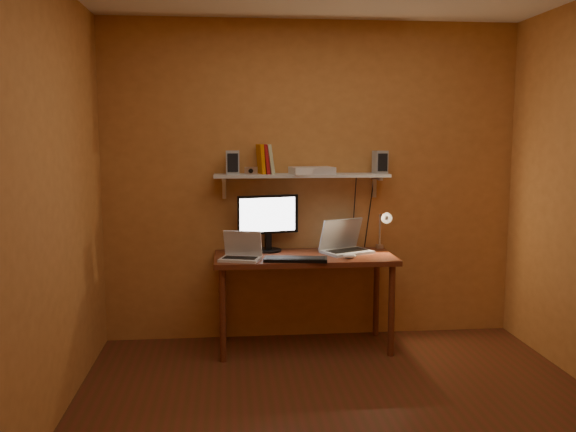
{
  "coord_description": "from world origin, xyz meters",
  "views": [
    {
      "loc": [
        -0.68,
        -3.36,
        1.68
      ],
      "look_at": [
        -0.24,
        1.18,
        1.07
      ],
      "focal_mm": 38.0,
      "sensor_mm": 36.0,
      "label": 1
    }
  ],
  "objects": [
    {
      "name": "keyboard",
      "position": [
        -0.2,
        1.07,
        0.76
      ],
      "size": [
        0.49,
        0.23,
        0.03
      ],
      "primitive_type": "cube",
      "rotation": [
        0.0,
        0.0,
        -0.16
      ],
      "color": "black",
      "rests_on": "desk"
    },
    {
      "name": "router",
      "position": [
        -0.02,
        1.46,
        1.4
      ],
      "size": [
        0.37,
        0.28,
        0.06
      ],
      "primitive_type": "cube",
      "rotation": [
        0.0,
        0.0,
        0.17
      ],
      "color": "silver",
      "rests_on": "wall_shelf"
    },
    {
      "name": "monitor",
      "position": [
        -0.37,
        1.47,
        1.01
      ],
      "size": [
        0.5,
        0.26,
        0.46
      ],
      "rotation": [
        0.0,
        0.0,
        0.25
      ],
      "color": "black",
      "rests_on": "desk"
    },
    {
      "name": "laptop",
      "position": [
        0.23,
        1.38,
        0.82
      ],
      "size": [
        0.45,
        0.4,
        0.27
      ],
      "rotation": [
        0.0,
        0.0,
        0.44
      ],
      "color": "#9A9DA2",
      "rests_on": "desk"
    },
    {
      "name": "room",
      "position": [
        0.0,
        0.0,
        1.3
      ],
      "size": [
        3.44,
        3.24,
        2.64
      ],
      "color": "#5A2617",
      "rests_on": "ground"
    },
    {
      "name": "mouse",
      "position": [
        0.22,
        1.12,
        0.77
      ],
      "size": [
        0.11,
        0.08,
        0.04
      ],
      "primitive_type": "ellipsoid",
      "rotation": [
        0.0,
        0.0,
        0.12
      ],
      "color": "silver",
      "rests_on": "desk"
    },
    {
      "name": "books",
      "position": [
        -0.4,
        1.49,
        1.49
      ],
      "size": [
        0.15,
        0.17,
        0.24
      ],
      "color": "orange",
      "rests_on": "wall_shelf"
    },
    {
      "name": "speaker_right",
      "position": [
        0.54,
        1.48,
        1.47
      ],
      "size": [
        0.12,
        0.12,
        0.18
      ],
      "primitive_type": "cube",
      "rotation": [
        0.0,
        0.0,
        0.17
      ],
      "color": "#9A9DA2",
      "rests_on": "wall_shelf"
    },
    {
      "name": "desk_lamp",
      "position": [
        0.56,
        1.41,
        0.96
      ],
      "size": [
        0.09,
        0.23,
        0.38
      ],
      "color": "silver",
      "rests_on": "desk"
    },
    {
      "name": "speaker_left",
      "position": [
        -0.65,
        1.47,
        1.47
      ],
      "size": [
        0.1,
        0.1,
        0.19
      ],
      "primitive_type": "cube",
      "rotation": [
        0.0,
        0.0,
        0.01
      ],
      "color": "#9A9DA2",
      "rests_on": "wall_shelf"
    },
    {
      "name": "netbook",
      "position": [
        -0.6,
        1.16,
        0.81
      ],
      "size": [
        0.34,
        0.28,
        0.22
      ],
      "rotation": [
        0.0,
        0.0,
        -0.3
      ],
      "color": "silver",
      "rests_on": "desk"
    },
    {
      "name": "wall_shelf",
      "position": [
        -0.1,
        1.47,
        1.36
      ],
      "size": [
        1.4,
        0.25,
        0.21
      ],
      "color": "silver",
      "rests_on": "room"
    },
    {
      "name": "desk",
      "position": [
        -0.1,
        1.28,
        0.66
      ],
      "size": [
        1.4,
        0.6,
        0.75
      ],
      "color": "brown",
      "rests_on": "ground"
    },
    {
      "name": "shelf_camera",
      "position": [
        -0.51,
        1.41,
        1.41
      ],
      "size": [
        0.1,
        0.05,
        0.06
      ],
      "color": "silver",
      "rests_on": "wall_shelf"
    }
  ]
}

